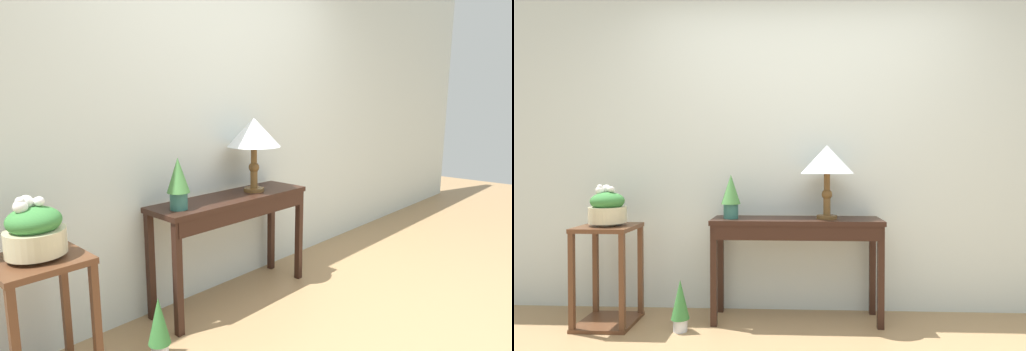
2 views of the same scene
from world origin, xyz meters
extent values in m
cube|color=silver|center=(0.00, 1.59, 1.40)|extent=(9.00, 0.10, 2.80)
cube|color=black|center=(-0.08, 1.32, 0.74)|extent=(1.24, 0.36, 0.03)
cube|color=black|center=(-0.08, 1.16, 0.67)|extent=(1.17, 0.03, 0.10)
cube|color=black|center=(-0.67, 1.17, 0.36)|extent=(0.04, 0.04, 0.72)
cube|color=black|center=(0.51, 1.17, 0.36)|extent=(0.04, 0.04, 0.72)
cube|color=black|center=(-0.67, 1.47, 0.36)|extent=(0.04, 0.04, 0.72)
cube|color=black|center=(0.51, 1.47, 0.36)|extent=(0.04, 0.04, 0.72)
cylinder|color=brown|center=(0.15, 1.32, 0.77)|extent=(0.15, 0.15, 0.02)
cylinder|color=brown|center=(0.15, 1.32, 0.86)|extent=(0.05, 0.05, 0.15)
sphere|color=brown|center=(0.15, 1.32, 0.94)|extent=(0.08, 0.08, 0.08)
cylinder|color=brown|center=(0.15, 1.32, 1.01)|extent=(0.05, 0.05, 0.15)
cone|color=silver|center=(0.15, 1.32, 1.19)|extent=(0.39, 0.39, 0.21)
cylinder|color=#2D665B|center=(-0.56, 1.29, 0.81)|extent=(0.11, 0.11, 0.11)
cone|color=#478442|center=(-0.56, 1.29, 0.97)|extent=(0.14, 0.14, 0.22)
cube|color=#56331E|center=(-1.43, 1.18, 0.70)|extent=(0.39, 0.39, 0.03)
cube|color=#56331E|center=(-1.43, 1.18, 0.01)|extent=(0.39, 0.39, 0.03)
cube|color=#56331E|center=(-1.61, 1.00, 0.36)|extent=(0.04, 0.04, 0.66)
cube|color=#56331E|center=(-1.26, 1.00, 0.36)|extent=(0.04, 0.04, 0.66)
cube|color=#56331E|center=(-1.61, 1.35, 0.36)|extent=(0.04, 0.04, 0.66)
cube|color=#56331E|center=(-1.26, 1.35, 0.36)|extent=(0.04, 0.04, 0.66)
cylinder|color=beige|center=(-1.43, 1.18, 0.73)|extent=(0.12, 0.12, 0.02)
cylinder|color=beige|center=(-1.43, 1.18, 0.79)|extent=(0.26, 0.26, 0.11)
ellipsoid|color=#387A38|center=(-1.43, 1.18, 0.89)|extent=(0.24, 0.24, 0.13)
cylinder|color=#387A38|center=(-1.46, 1.17, 0.91)|extent=(0.06, 0.02, 0.12)
sphere|color=white|center=(-1.49, 1.17, 0.97)|extent=(0.06, 0.06, 0.06)
cylinder|color=#387A38|center=(-1.42, 1.18, 0.91)|extent=(0.04, 0.02, 0.12)
sphere|color=white|center=(-1.41, 1.18, 0.97)|extent=(0.04, 0.04, 0.04)
cylinder|color=#387A38|center=(-1.46, 1.17, 0.92)|extent=(0.06, 0.02, 0.14)
sphere|color=white|center=(-1.49, 1.17, 0.99)|extent=(0.04, 0.04, 0.04)
cylinder|color=#387A38|center=(-1.42, 1.17, 0.91)|extent=(0.04, 0.02, 0.13)
sphere|color=white|center=(-1.41, 1.17, 0.98)|extent=(0.04, 0.04, 0.04)
cylinder|color=#387A38|center=(-1.44, 1.19, 0.91)|extent=(0.03, 0.04, 0.13)
sphere|color=white|center=(-1.45, 1.20, 0.98)|extent=(0.06, 0.06, 0.06)
cylinder|color=silver|center=(-0.88, 1.07, 0.04)|extent=(0.10, 0.10, 0.09)
cone|color=#387A38|center=(-0.88, 1.07, 0.22)|extent=(0.13, 0.13, 0.27)
camera|label=1|loc=(-2.09, -0.83, 1.43)|focal=30.09mm
camera|label=2|loc=(-0.13, -1.74, 1.13)|focal=29.19mm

